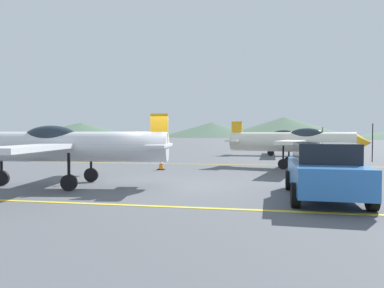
% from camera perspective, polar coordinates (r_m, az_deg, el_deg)
% --- Properties ---
extents(ground_plane, '(400.00, 400.00, 0.00)m').
position_cam_1_polar(ground_plane, '(12.71, -4.44, -6.82)').
color(ground_plane, '#54565B').
extents(apron_line_near, '(80.00, 0.16, 0.01)m').
position_cam_1_polar(apron_line_near, '(9.35, -10.06, -9.94)').
color(apron_line_near, yellow).
rests_on(apron_line_near, ground_plane).
extents(apron_line_far, '(80.00, 0.16, 0.01)m').
position_cam_1_polar(apron_line_far, '(21.16, 1.51, -3.36)').
color(apron_line_far, yellow).
rests_on(apron_line_far, ground_plane).
extents(airplane_near, '(7.57, 8.68, 2.59)m').
position_cam_1_polar(airplane_near, '(13.17, -19.88, -0.24)').
color(airplane_near, silver).
rests_on(airplane_near, ground_plane).
extents(airplane_mid, '(7.59, 8.63, 2.59)m').
position_cam_1_polar(airplane_mid, '(19.81, 16.70, 0.43)').
color(airplane_mid, silver).
rests_on(airplane_mid, ground_plane).
extents(airplane_far, '(7.51, 8.65, 2.59)m').
position_cam_1_polar(airplane_far, '(30.84, 13.78, 0.91)').
color(airplane_far, white).
rests_on(airplane_far, ground_plane).
extents(car_sedan, '(2.16, 4.37, 1.62)m').
position_cam_1_polar(car_sedan, '(10.77, 20.97, -3.97)').
color(car_sedan, '#3372BF').
rests_on(car_sedan, ground_plane).
extents(traffic_cone_front, '(0.36, 0.36, 0.59)m').
position_cam_1_polar(traffic_cone_front, '(18.06, -5.13, -3.35)').
color(traffic_cone_front, black).
rests_on(traffic_cone_front, ground_plane).
extents(hill_left, '(52.30, 52.30, 6.69)m').
position_cam_1_polar(hill_left, '(162.21, -17.86, 2.21)').
color(hill_left, '#4C6651').
rests_on(hill_left, ground_plane).
extents(hill_centerleft, '(52.59, 52.59, 7.19)m').
position_cam_1_polar(hill_centerleft, '(167.29, 3.33, 2.36)').
color(hill_centerleft, '#4C6651').
rests_on(hill_centerleft, ground_plane).
extents(hill_centerright, '(61.83, 61.83, 9.46)m').
position_cam_1_polar(hill_centerright, '(165.38, 14.94, 2.70)').
color(hill_centerright, '#4C6651').
rests_on(hill_centerright, ground_plane).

